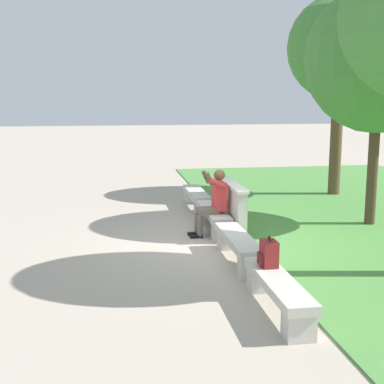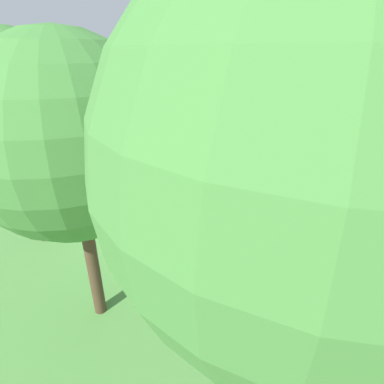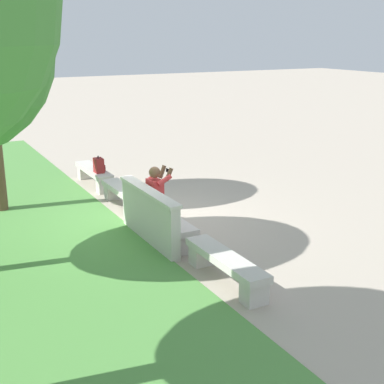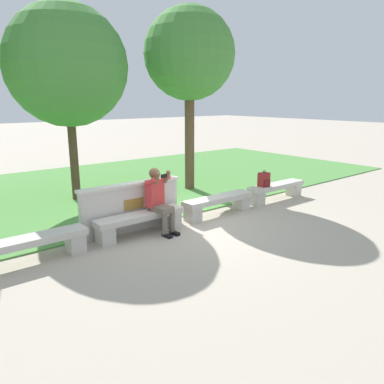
{
  "view_description": "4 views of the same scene",
  "coord_description": "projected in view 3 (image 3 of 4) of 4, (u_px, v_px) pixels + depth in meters",
  "views": [
    {
      "loc": [
        9.42,
        -2.09,
        2.75
      ],
      "look_at": [
        0.18,
        -0.64,
        1.05
      ],
      "focal_mm": 50.0,
      "sensor_mm": 36.0,
      "label": 1
    },
    {
      "loc": [
        -4.85,
        6.12,
        4.69
      ],
      "look_at": [
        -0.71,
        -0.48,
        0.97
      ],
      "focal_mm": 28.0,
      "sensor_mm": 36.0,
      "label": 2
    },
    {
      "loc": [
        -9.64,
        4.06,
        3.7
      ],
      "look_at": [
        -0.65,
        -0.78,
        0.7
      ],
      "focal_mm": 50.0,
      "sensor_mm": 36.0,
      "label": 3
    },
    {
      "loc": [
        -4.75,
        -6.22,
        2.67
      ],
      "look_at": [
        -0.08,
        -0.42,
        0.82
      ],
      "focal_mm": 35.0,
      "sensor_mm": 36.0,
      "label": 4
    }
  ],
  "objects": [
    {
      "name": "ground_plane",
      "position": [
        144.0,
        222.0,
        11.04
      ],
      "size": [
        80.0,
        80.0,
        0.0
      ],
      "primitive_type": "plane",
      "color": "#B2A593"
    },
    {
      "name": "bench_main",
      "position": [
        226.0,
        265.0,
        8.25
      ],
      "size": [
        1.91,
        0.4,
        0.45
      ],
      "color": "beige",
      "rests_on": "ground"
    },
    {
      "name": "bench_near",
      "position": [
        166.0,
        223.0,
        10.05
      ],
      "size": [
        1.91,
        0.4,
        0.45
      ],
      "color": "beige",
      "rests_on": "ground"
    },
    {
      "name": "bench_mid",
      "position": [
        124.0,
        195.0,
        11.85
      ],
      "size": [
        1.91,
        0.4,
        0.45
      ],
      "color": "beige",
      "rests_on": "ground"
    },
    {
      "name": "bench_far",
      "position": [
        94.0,
        174.0,
        13.65
      ],
      "size": [
        1.91,
        0.4,
        0.45
      ],
      "color": "beige",
      "rests_on": "ground"
    },
    {
      "name": "backrest_wall_with_plaque",
      "position": [
        149.0,
        215.0,
        9.84
      ],
      "size": [
        2.26,
        0.24,
        1.01
      ],
      "color": "beige",
      "rests_on": "ground"
    },
    {
      "name": "person_photographer",
      "position": [
        160.0,
        195.0,
        10.3
      ],
      "size": [
        0.49,
        0.74,
        1.32
      ],
      "color": "black",
      "rests_on": "ground"
    },
    {
      "name": "backpack",
      "position": [
        99.0,
        166.0,
        13.13
      ],
      "size": [
        0.28,
        0.24,
        0.43
      ],
      "color": "maroon",
      "rests_on": "bench_far"
    }
  ]
}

